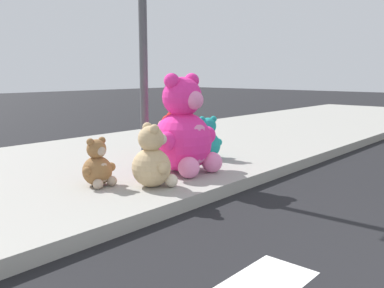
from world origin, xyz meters
TOP-DOWN VIEW (x-y plane):
  - sidewalk at (0.00, 5.20)m, footprint 28.00×4.40m
  - sign_pole at (1.00, 4.40)m, footprint 0.56×0.11m
  - plush_pink_large at (1.15, 3.81)m, footprint 0.98×0.86m
  - plush_brown at (-0.01, 4.09)m, footprint 0.43×0.38m
  - plush_tan at (0.38, 3.59)m, footprint 0.52×0.53m
  - plush_teal at (2.05, 4.16)m, footprint 0.44×0.46m
  - plush_red at (1.67, 4.61)m, footprint 0.49×0.49m

SIDE VIEW (x-z plane):
  - sidewalk at x=0.00m, z-range 0.00..0.15m
  - plush_brown at x=-0.01m, z-range 0.09..0.65m
  - plush_teal at x=2.05m, z-range 0.09..0.72m
  - plush_red at x=1.67m, z-range 0.08..0.77m
  - plush_tan at x=0.38m, z-range 0.08..0.80m
  - plush_pink_large at x=1.15m, z-range 0.02..1.29m
  - sign_pole at x=1.00m, z-range 0.25..3.45m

